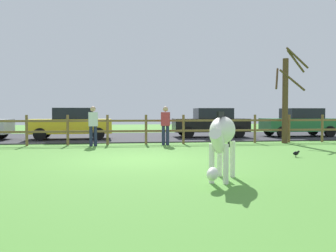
# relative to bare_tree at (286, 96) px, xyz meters

# --- Properties ---
(ground_plane) EXTENTS (60.00, 60.00, 0.00)m
(ground_plane) POSITION_rel_bare_tree_xyz_m (-6.87, -4.68, -2.12)
(ground_plane) COLOR #549338
(parking_asphalt) EXTENTS (28.00, 7.40, 0.05)m
(parking_asphalt) POSITION_rel_bare_tree_xyz_m (-6.87, 4.62, -2.09)
(parking_asphalt) COLOR #2D2D33
(parking_asphalt) RESTS_ON ground_plane
(paddock_fence) EXTENTS (21.62, 0.11, 1.29)m
(paddock_fence) POSITION_rel_bare_tree_xyz_m (-7.11, 0.32, -1.39)
(paddock_fence) COLOR brown
(paddock_fence) RESTS_ON ground_plane
(bare_tree) EXTENTS (1.49, 1.46, 4.17)m
(bare_tree) POSITION_rel_bare_tree_xyz_m (0.00, 0.00, 0.00)
(bare_tree) COLOR #513A23
(bare_tree) RESTS_ON ground_plane
(zebra) EXTENTS (1.14, 1.77, 1.41)m
(zebra) POSITION_rel_bare_tree_xyz_m (-5.44, -8.12, -1.19)
(zebra) COLOR white
(zebra) RESTS_ON ground_plane
(crow_on_grass) EXTENTS (0.21, 0.10, 0.20)m
(crow_on_grass) POSITION_rel_bare_tree_xyz_m (-2.04, -4.78, -1.99)
(crow_on_grass) COLOR black
(crow_on_grass) RESTS_ON ground_plane
(parked_car_black) EXTENTS (4.05, 1.99, 1.56)m
(parked_car_black) POSITION_rel_bare_tree_xyz_m (-2.48, 3.67, -1.27)
(parked_car_black) COLOR black
(parked_car_black) RESTS_ON parking_asphalt
(parked_car_yellow) EXTENTS (4.09, 2.06, 1.56)m
(parked_car_yellow) POSITION_rel_bare_tree_xyz_m (-9.79, 3.22, -1.27)
(parked_car_yellow) COLOR yellow
(parked_car_yellow) RESTS_ON parking_asphalt
(parked_car_green) EXTENTS (4.01, 1.90, 1.56)m
(parked_car_green) POSITION_rel_bare_tree_xyz_m (2.52, 3.43, -1.27)
(parked_car_green) COLOR #236B38
(parked_car_green) RESTS_ON parking_asphalt
(visitor_left_of_tree) EXTENTS (0.41, 0.32, 1.64)m
(visitor_left_of_tree) POSITION_rel_bare_tree_xyz_m (-5.50, -0.16, -1.21)
(visitor_left_of_tree) COLOR #232847
(visitor_left_of_tree) RESTS_ON ground_plane
(visitor_right_of_tree) EXTENTS (0.40, 0.29, 1.64)m
(visitor_right_of_tree) POSITION_rel_bare_tree_xyz_m (-8.51, -0.19, -1.21)
(visitor_right_of_tree) COLOR #232847
(visitor_right_of_tree) RESTS_ON ground_plane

